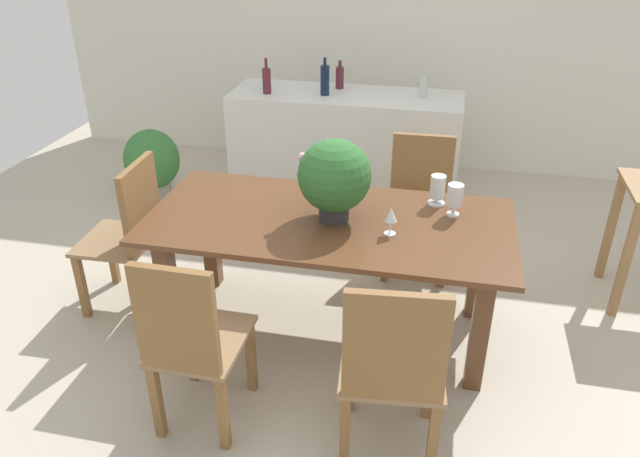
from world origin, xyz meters
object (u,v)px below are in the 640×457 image
Objects in this scene: chair_head_end at (130,229)px; kitchen_counter at (345,148)px; wine_glass at (391,216)px; crystal_vase_center_near at (438,189)px; wine_bottle_tall at (325,80)px; chair_near_left at (191,340)px; wine_bottle_dark at (267,80)px; flower_centerpiece at (335,177)px; potted_plant_floor at (152,162)px; wine_bottle_clear at (424,85)px; wine_bottle_amber at (340,77)px; chair_near_right at (393,367)px; crystal_vase_left at (455,196)px; dining_table at (329,238)px; chair_far_right at (420,196)px.

chair_head_end is 0.52× the size of kitchen_counter.
crystal_vase_center_near is at bearing 61.82° from wine_glass.
chair_head_end reaches higher than crystal_vase_center_near.
kitchen_counter is at bearing 20.37° from wine_bottle_tall.
wine_bottle_dark is (-0.40, 2.61, 0.50)m from chair_near_left.
crystal_vase_center_near is at bearing 29.45° from flower_centerpiece.
kitchen_counter reaches higher than potted_plant_floor.
wine_bottle_clear reaches higher than wine_bottle_amber.
wine_bottle_dark reaches higher than chair_head_end.
chair_near_right is 2.79m from wine_bottle_clear.
wine_bottle_dark is (0.38, 1.70, 0.49)m from chair_head_end.
potted_plant_floor is at bearing -159.76° from chair_head_end.
kitchen_counter is at bearing -61.97° from wine_bottle_amber.
chair_near_right is at bearing -74.87° from wine_bottle_amber.
potted_plant_floor is (-0.63, 1.53, -0.22)m from chair_head_end.
wine_bottle_clear is (-0.29, 1.66, 0.16)m from crystal_vase_left.
crystal_vase_left reaches higher than wine_glass.
flower_centerpiece reaches higher than dining_table.
chair_near_left is 2.73m from kitchen_counter.
chair_far_right is 0.68m from crystal_vase_center_near.
crystal_vase_center_near is 2.00m from wine_bottle_dark.
dining_table is at bearing -164.31° from flower_centerpiece.
chair_near_left reaches higher than chair_near_right.
chair_near_left reaches higher than dining_table.
crystal_vase_center_near is 0.63× the size of wine_bottle_dark.
wine_bottle_dark reaches higher than chair_far_right.
wine_bottle_amber is (-0.08, 0.16, 0.55)m from kitchen_counter.
chair_head_end reaches higher than kitchen_counter.
wine_bottle_dark is (-0.88, 1.69, 0.03)m from flower_centerpiece.
crystal_vase_left is at bearing -61.17° from wine_bottle_amber.
wine_bottle_dark is 0.61m from wine_bottle_amber.
wine_bottle_tall is at bearing 6.98° from wine_bottle_dark.
chair_head_end reaches higher than crystal_vase_left.
dining_table is 2.21× the size of chair_far_right.
wine_bottle_amber is (0.92, 1.97, 0.48)m from chair_head_end.
wine_bottle_clear is (0.03, 1.95, 0.17)m from wine_glass.
dining_table is 2.05× the size of chair_near_right.
wine_bottle_amber reaches higher than wine_glass.
chair_near_left is at bearing -106.77° from wine_bottle_clear.
chair_head_end is at bearing -131.03° from wine_bottle_clear.
chair_near_right is at bearing -64.33° from flower_centerpiece.
wine_bottle_tall reaches higher than potted_plant_floor.
wine_bottle_tall is at bearing 152.33° from chair_head_end.
chair_near_right is 4.01× the size of wine_bottle_clear.
potted_plant_floor is (-1.01, -0.17, -0.72)m from wine_bottle_dark.
chair_head_end is at bearing -33.67° from chair_near_right.
wine_bottle_amber reaches higher than chair_head_end.
wine_bottle_dark reaches higher than dining_table.
flower_centerpiece is at bearing -80.17° from wine_bottle_amber.
wine_glass is at bearing -73.23° from kitchen_counter.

